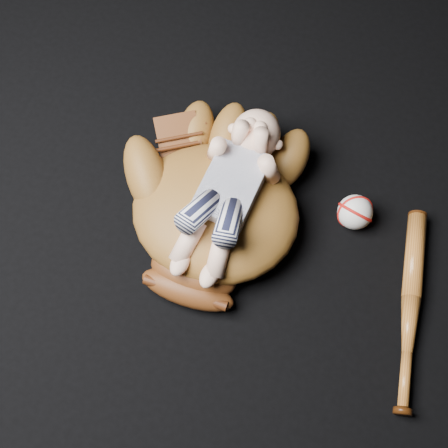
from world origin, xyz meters
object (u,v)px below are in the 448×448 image
object	(u,v)px
baseball	(355,212)
baseball_bat	(410,309)
newborn_baby	(225,195)
baseball_glove	(215,208)

from	to	relation	value
baseball	baseball_bat	bearing A→B (deg)	-46.08
newborn_baby	baseball_glove	bearing A→B (deg)	-161.80
baseball_bat	baseball	world-z (taller)	baseball
newborn_baby	baseball	size ratio (longest dim) A/B	5.15
baseball_glove	baseball	bearing A→B (deg)	21.05
newborn_baby	baseball	world-z (taller)	newborn_baby
baseball_glove	newborn_baby	size ratio (longest dim) A/B	1.28
baseball_bat	baseball_glove	bearing A→B (deg)	172.27
baseball_glove	newborn_baby	xyz separation A→B (m)	(0.02, 0.00, 0.05)
baseball_bat	baseball	bearing A→B (deg)	133.92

